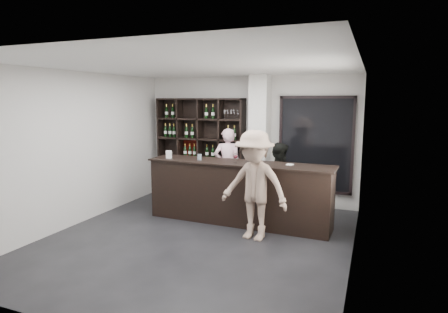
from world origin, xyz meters
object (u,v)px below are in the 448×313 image
at_px(taster_pink, 227,165).
at_px(wine_shelf, 200,149).
at_px(customer, 254,185).
at_px(tasting_counter, 238,192).
at_px(taster_black, 278,179).

bearing_deg(taster_pink, wine_shelf, -35.27).
bearing_deg(taster_pink, customer, 99.28).
height_order(tasting_counter, taster_black, taster_black).
relative_size(wine_shelf, taster_black, 1.59).
distance_m(wine_shelf, taster_pink, 0.85).
height_order(taster_black, customer, customer).
relative_size(taster_black, customer, 0.81).
height_order(wine_shelf, taster_pink, wine_shelf).
xyz_separation_m(taster_pink, customer, (1.27, -2.00, 0.07)).
distance_m(tasting_counter, customer, 0.94).
relative_size(wine_shelf, tasting_counter, 0.66).
height_order(tasting_counter, taster_pink, taster_pink).
distance_m(tasting_counter, taster_pink, 1.52).
bearing_deg(taster_black, tasting_counter, 73.39).
xyz_separation_m(taster_pink, taster_black, (1.33, -0.55, -0.11)).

